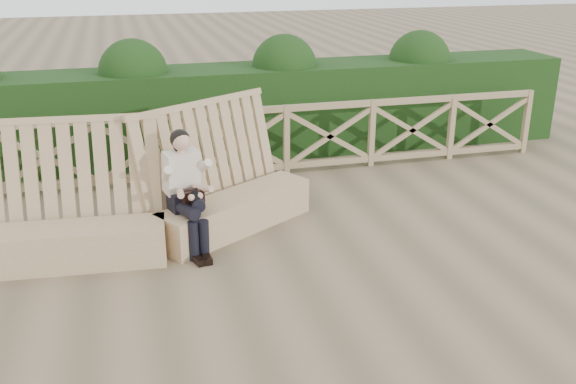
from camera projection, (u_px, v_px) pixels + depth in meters
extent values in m
plane|color=brown|center=(305.00, 282.00, 6.91)|extent=(60.00, 60.00, 0.00)
cube|color=#997357|center=(68.00, 246.00, 7.21)|extent=(2.20, 0.68, 0.46)
cube|color=#997357|center=(65.00, 190.00, 7.25)|extent=(2.20, 0.63, 1.58)
cube|color=#997357|center=(236.00, 212.00, 8.12)|extent=(2.11, 1.56, 0.46)
cube|color=#997357|center=(220.00, 165.00, 8.09)|extent=(2.08, 1.52, 1.58)
cube|color=black|center=(185.00, 200.00, 7.59)|extent=(0.42, 0.36, 0.22)
cube|color=beige|center=(181.00, 172.00, 7.50)|extent=(0.47, 0.39, 0.53)
sphere|color=tan|center=(181.00, 141.00, 7.33)|extent=(0.26, 0.26, 0.21)
sphere|color=black|center=(180.00, 139.00, 7.35)|extent=(0.29, 0.29, 0.23)
cylinder|color=black|center=(185.00, 209.00, 7.38)|extent=(0.28, 0.49, 0.15)
cylinder|color=black|center=(197.00, 200.00, 7.45)|extent=(0.28, 0.49, 0.17)
cylinder|color=black|center=(194.00, 242.00, 7.32)|extent=(0.15, 0.15, 0.46)
cylinder|color=black|center=(204.00, 240.00, 7.36)|extent=(0.15, 0.15, 0.46)
cube|color=black|center=(198.00, 260.00, 7.31)|extent=(0.16, 0.26, 0.08)
cube|color=black|center=(207.00, 258.00, 7.35)|extent=(0.16, 0.26, 0.08)
cube|color=black|center=(192.00, 197.00, 7.42)|extent=(0.29, 0.22, 0.17)
cube|color=black|center=(196.00, 196.00, 7.26)|extent=(0.09, 0.11, 0.12)
cube|color=#82684B|center=(240.00, 111.00, 9.69)|extent=(10.10, 0.07, 0.10)
cube|color=#82684B|center=(242.00, 169.00, 10.03)|extent=(10.10, 0.07, 0.10)
cube|color=black|center=(227.00, 112.00, 10.88)|extent=(12.00, 1.20, 1.50)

